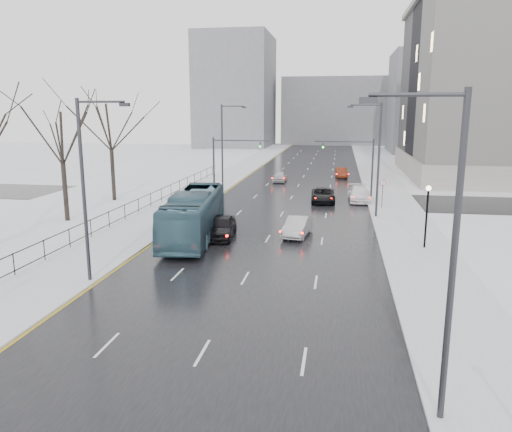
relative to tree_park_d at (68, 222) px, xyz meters
The scene contains 26 objects.
road 31.51m from the tree_park_d, 55.60° to the left, with size 16.00×150.00×0.04m, color black.
cross_road 22.65m from the tree_park_d, 38.19° to the left, with size 130.00×10.00×0.04m, color black.
sidewalk_left 27.01m from the tree_park_d, 74.32° to the left, with size 5.00×150.00×0.16m, color silver.
sidewalk_right 38.43m from the tree_park_d, 42.57° to the left, with size 5.00×150.00×0.16m, color silver.
park_strip 26.09m from the tree_park_d, 94.84° to the left, with size 14.00×150.00×0.12m, color white.
tree_park_d is the anchor object (origin of this frame).
tree_park_e 10.01m from the tree_park_d, 92.29° to the left, with size 9.45×9.45×13.50m, color black, non-canonical shape.
iron_fence 6.31m from the tree_park_d, 39.81° to the right, with size 0.06×70.00×1.30m.
streetlight_r_near 35.80m from the tree_park_d, 42.75° to the right, with size 2.95×0.25×10.00m.
streetlight_r_mid 27.24m from the tree_park_d, 13.01° to the left, with size 2.95×0.25×10.00m.
streetlight_l_near 17.90m from the tree_park_d, 55.47° to the right, with size 2.95×0.25×10.00m.
streetlight_l_far 21.17m from the tree_park_d, 61.85° to the left, with size 2.95×0.25×10.00m.
lamppost_r_mid 29.23m from the tree_park_d, ahead, with size 0.36×0.36×4.28m.
mast_signal_right 29.05m from the tree_park_d, 29.12° to the left, with size 6.10×0.33×6.50m.
mast_signal_left 17.96m from the tree_park_d, 53.20° to the left, with size 6.10×0.33×6.50m.
no_uturn_sign 28.88m from the tree_park_d, 20.32° to the left, with size 0.60×0.06×2.70m.
bldg_far_right 93.70m from the tree_park_d, 60.51° to the left, with size 24.00×20.00×22.00m, color slate.
bldg_far_left 92.17m from the tree_park_d, 92.64° to the left, with size 18.00×22.00×28.00m, color slate.
bldg_far_center 108.59m from the tree_park_d, 78.38° to the left, with size 30.00×18.00×18.00m, color slate.
bus 13.07m from the tree_park_d, 16.83° to the right, with size 2.96×12.63×3.52m, color #36596A.
sedan_center_near 14.70m from the tree_park_d, 12.89° to the right, with size 1.99×4.94×1.68m, color black.
sedan_right_near 19.98m from the tree_park_d, ahead, with size 1.55×4.44×1.46m, color #A9A9AE.
sedan_right_cross 24.81m from the tree_park_d, 30.92° to the left, with size 2.38×5.17×1.44m, color black.
sedan_right_far 28.63m from the tree_park_d, 29.12° to the left, with size 2.17×5.34×1.55m, color white.
sedan_center_far 30.73m from the tree_park_d, 60.55° to the left, with size 1.63×4.06×1.38m, color #BBBBBF.
sedan_right_distant 39.82m from the tree_park_d, 54.48° to the left, with size 1.47×4.21×1.39m, color maroon.
Camera 1 is at (5.09, -4.45, 9.40)m, focal length 35.00 mm.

